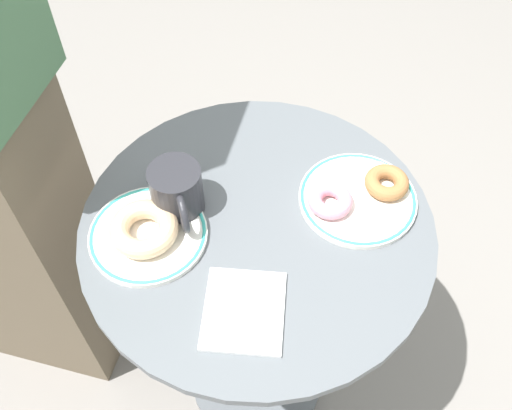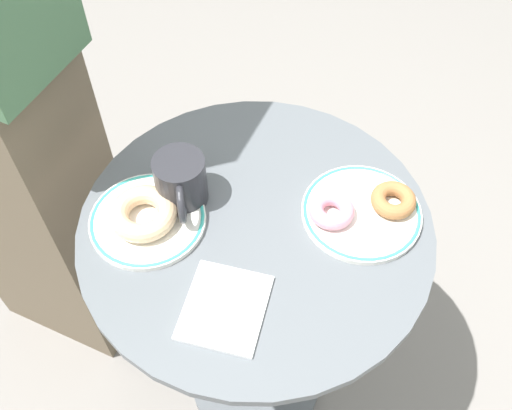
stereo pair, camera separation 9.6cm
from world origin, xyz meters
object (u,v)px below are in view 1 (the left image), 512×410
(plate_left, at_px, (148,234))
(donut_cinnamon, at_px, (387,183))
(donut_glazed, at_px, (144,229))
(cafe_table, at_px, (257,294))
(plate_right, at_px, (358,198))
(coffee_mug, at_px, (177,192))
(paper_napkin, at_px, (244,310))
(donut_pink_frosted, at_px, (330,200))

(plate_left, height_order, donut_cinnamon, donut_cinnamon)
(plate_left, bearing_deg, donut_glazed, -145.74)
(plate_left, distance_m, donut_glazed, 0.02)
(plate_left, bearing_deg, cafe_table, -5.98)
(plate_right, bearing_deg, cafe_table, -178.36)
(coffee_mug, bearing_deg, cafe_table, -27.53)
(donut_glazed, bearing_deg, plate_left, 34.26)
(plate_left, relative_size, plate_right, 0.96)
(donut_cinnamon, xyz_separation_m, paper_napkin, (-0.30, -0.17, -0.02))
(paper_napkin, bearing_deg, cafe_table, 68.83)
(cafe_table, bearing_deg, coffee_mug, 152.47)
(donut_glazed, relative_size, coffee_mug, 0.87)
(plate_right, relative_size, donut_cinnamon, 2.66)
(donut_cinnamon, bearing_deg, plate_right, -171.67)
(donut_cinnamon, xyz_separation_m, coffee_mug, (-0.36, 0.05, 0.02))
(cafe_table, relative_size, donut_cinnamon, 9.28)
(cafe_table, height_order, paper_napkin, paper_napkin)
(plate_left, distance_m, paper_napkin, 0.21)
(donut_cinnamon, height_order, paper_napkin, donut_cinnamon)
(cafe_table, height_order, donut_glazed, donut_glazed)
(donut_glazed, bearing_deg, cafe_table, -4.95)
(paper_napkin, bearing_deg, plate_left, 125.31)
(donut_glazed, height_order, donut_pink_frosted, donut_glazed)
(cafe_table, relative_size, plate_left, 3.62)
(donut_pink_frosted, bearing_deg, plate_left, 176.63)
(paper_napkin, bearing_deg, donut_cinnamon, 29.46)
(plate_right, bearing_deg, paper_napkin, -146.65)
(cafe_table, distance_m, donut_cinnamon, 0.36)
(paper_napkin, bearing_deg, donut_pink_frosted, 39.55)
(cafe_table, xyz_separation_m, donut_glazed, (-0.19, 0.02, 0.28))
(cafe_table, distance_m, donut_glazed, 0.33)
(plate_left, bearing_deg, coffee_mug, 36.32)
(donut_pink_frosted, bearing_deg, paper_napkin, -140.45)
(donut_cinnamon, bearing_deg, donut_glazed, 179.59)
(donut_cinnamon, bearing_deg, plate_left, 179.18)
(cafe_table, distance_m, coffee_mug, 0.33)
(plate_right, height_order, donut_pink_frosted, donut_pink_frosted)
(plate_right, bearing_deg, donut_glazed, 178.30)
(donut_pink_frosted, distance_m, paper_napkin, 0.24)
(donut_cinnamon, distance_m, donut_pink_frosted, 0.11)
(donut_glazed, height_order, donut_cinnamon, donut_glazed)
(cafe_table, xyz_separation_m, plate_right, (0.18, 0.01, 0.25))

